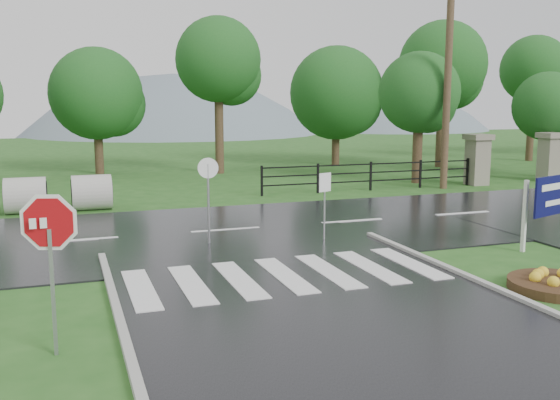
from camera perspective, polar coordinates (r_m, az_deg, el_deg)
name	(u,v)px	position (r m, az deg, el deg)	size (l,w,h in m)	color
ground	(408,374)	(9.02, 11.65, -15.35)	(120.00, 120.00, 0.00)	#24551C
main_road	(226,231)	(17.93, -4.98, -2.87)	(90.00, 8.00, 0.04)	black
crosswalk	(285,275)	(13.27, 0.44, -6.86)	(6.50, 2.80, 0.02)	silver
pillar_west	(477,158)	(28.90, 17.60, 3.65)	(1.00, 1.00, 2.24)	gray
pillar_east	(550,156)	(31.46, 23.46, 3.73)	(1.00, 1.00, 2.24)	gray
fence_west	(371,173)	(26.15, 8.30, 2.45)	(9.58, 0.08, 1.20)	black
hills	(139,267)	(74.94, -12.78, -6.02)	(102.00, 48.00, 48.00)	slate
treeline	(175,175)	(31.67, -9.55, 2.25)	(83.20, 5.20, 10.00)	#174C1B
stop_sign	(49,236)	(9.51, -20.33, -3.12)	(1.08, 0.38, 2.55)	#939399
estate_billboard	(558,198)	(17.04, 24.05, 0.16)	(2.08, 0.77, 1.88)	silver
flower_bed	(558,283)	(13.56, 24.07, -6.95)	(1.91, 1.91, 0.38)	#332111
reg_sign_small	(325,192)	(16.44, 4.12, 0.73)	(0.39, 0.15, 1.83)	#939399
reg_sign_round	(208,190)	(16.03, -6.57, 0.88)	(0.52, 0.10, 2.27)	#939399
utility_pole_east	(448,79)	(27.21, 15.09, 10.65)	(1.56, 0.58, 9.03)	#473523
entrance_tree_left	(419,93)	(28.83, 12.62, 9.51)	(3.61, 3.61, 5.87)	#3D2B1C
entrance_tree_right	(547,107)	(33.16, 23.25, 7.84)	(3.32, 3.32, 5.09)	#3D2B1C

